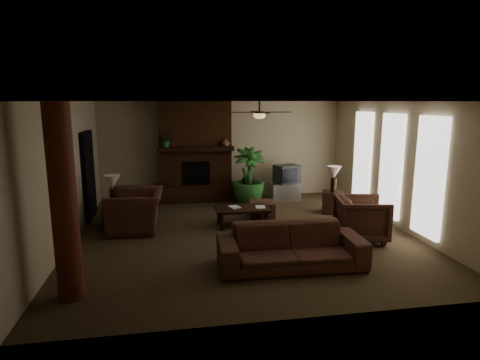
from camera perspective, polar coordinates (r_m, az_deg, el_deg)
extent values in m
plane|color=#4B3B25|center=(8.71, 0.44, -7.62)|extent=(7.00, 7.00, 0.00)
plane|color=silver|center=(8.25, 0.47, 11.13)|extent=(7.00, 7.00, 0.00)
plane|color=#BEAD8A|center=(11.79, -2.53, 4.31)|extent=(7.00, 0.00, 7.00)
plane|color=#BEAD8A|center=(5.04, 7.47, -5.13)|extent=(7.00, 0.00, 7.00)
plane|color=#BEAD8A|center=(8.49, -23.48, 0.71)|extent=(0.00, 7.00, 7.00)
plane|color=#BEAD8A|center=(9.61, 21.48, 1.98)|extent=(0.00, 7.00, 7.00)
cube|color=#472813|center=(11.47, -6.35, 4.06)|extent=(2.00, 0.50, 2.80)
cube|color=#472813|center=(11.58, -6.19, -1.78)|extent=(2.40, 0.70, 0.45)
cube|color=black|center=(11.30, -6.21, 0.98)|extent=(0.75, 0.04, 0.65)
cube|color=black|center=(11.18, -6.27, 4.40)|extent=(2.10, 0.28, 0.12)
cube|color=white|center=(10.98, 16.97, 3.06)|extent=(0.08, 0.85, 2.35)
cube|color=white|center=(9.76, 20.61, 1.87)|extent=(0.08, 0.85, 2.35)
cube|color=white|center=(8.60, 25.25, 0.34)|extent=(0.08, 0.85, 2.35)
cylinder|color=maroon|center=(6.08, -23.70, -3.17)|extent=(0.36, 0.36, 2.80)
cube|color=black|center=(10.27, -20.68, 0.60)|extent=(0.10, 1.00, 2.10)
cylinder|color=black|center=(8.62, 2.78, 10.32)|extent=(0.04, 0.04, 0.24)
cylinder|color=black|center=(8.62, 2.77, 9.52)|extent=(0.20, 0.20, 0.06)
ellipsoid|color=#F2BF72|center=(8.62, 2.77, 9.12)|extent=(0.26, 0.26, 0.14)
cube|color=black|center=(8.72, 5.38, 9.57)|extent=(0.55, 0.12, 0.01)
cube|color=black|center=(8.55, 0.11, 9.59)|extent=(0.55, 0.12, 0.01)
cube|color=black|center=(9.01, 2.22, 9.66)|extent=(0.12, 0.55, 0.01)
cube|color=black|center=(8.23, 3.38, 9.51)|extent=(0.12, 0.55, 0.01)
imported|color=#513022|center=(6.97, 7.27, -8.39)|extent=(2.50, 0.79, 0.97)
imported|color=#513022|center=(9.12, -14.59, -3.30)|extent=(0.90, 1.35, 1.17)
imported|color=#513022|center=(8.57, 16.87, -4.99)|extent=(1.06, 1.11, 0.98)
cube|color=black|center=(9.13, 0.27, -4.11)|extent=(1.20, 0.70, 0.06)
cube|color=black|center=(8.88, -2.65, -6.01)|extent=(0.07, 0.07, 0.37)
cube|color=black|center=(9.05, 3.68, -5.69)|extent=(0.07, 0.07, 0.37)
cube|color=black|center=(9.36, -3.02, -5.12)|extent=(0.07, 0.07, 0.37)
cube|color=black|center=(9.52, 2.99, -4.83)|extent=(0.07, 0.07, 0.37)
cube|color=#513022|center=(9.84, 3.13, -4.21)|extent=(0.68, 0.68, 0.40)
cube|color=#B8B7BA|center=(11.63, 6.29, -1.60)|extent=(0.90, 0.58, 0.50)
cube|color=#363639|center=(11.51, 6.66, 0.86)|extent=(0.78, 0.68, 0.52)
cube|color=black|center=(11.26, 7.04, 0.62)|extent=(0.50, 0.20, 0.40)
cylinder|color=black|center=(11.24, 1.15, -1.46)|extent=(0.34, 0.34, 0.70)
sphere|color=black|center=(11.19, 1.16, -0.21)|extent=(0.34, 0.34, 0.34)
imported|color=#285A24|center=(10.93, 1.25, -1.34)|extent=(1.01, 1.64, 0.88)
cube|color=black|center=(9.48, -17.48, -4.85)|extent=(0.57, 0.57, 0.55)
cylinder|color=black|center=(9.37, -17.56, -2.19)|extent=(0.17, 0.17, 0.35)
cone|color=white|center=(9.31, -17.68, -0.24)|extent=(0.45, 0.45, 0.30)
cube|color=black|center=(10.51, 13.01, -3.06)|extent=(0.64, 0.64, 0.55)
cylinder|color=black|center=(10.40, 13.13, -0.67)|extent=(0.15, 0.15, 0.35)
cone|color=white|center=(10.34, 13.21, 1.10)|extent=(0.39, 0.39, 0.30)
imported|color=#285A24|center=(11.13, -10.45, 5.40)|extent=(0.42, 0.45, 0.33)
imported|color=brown|center=(11.20, -2.04, 5.34)|extent=(0.23, 0.24, 0.22)
imported|color=#999999|center=(9.02, -1.38, -3.16)|extent=(0.22, 0.09, 0.29)
imported|color=#999999|center=(9.08, 2.23, -3.06)|extent=(0.21, 0.05, 0.29)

